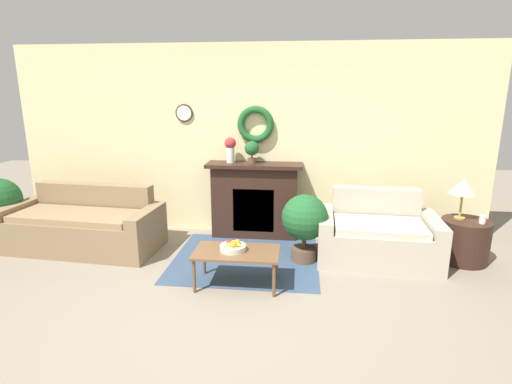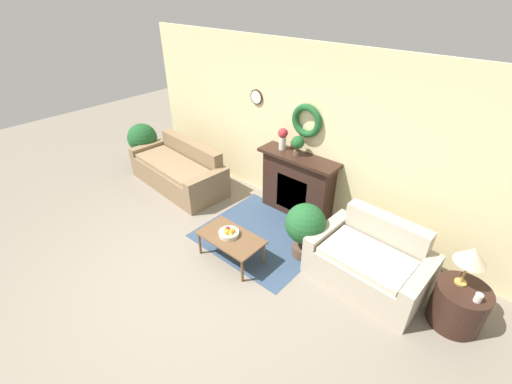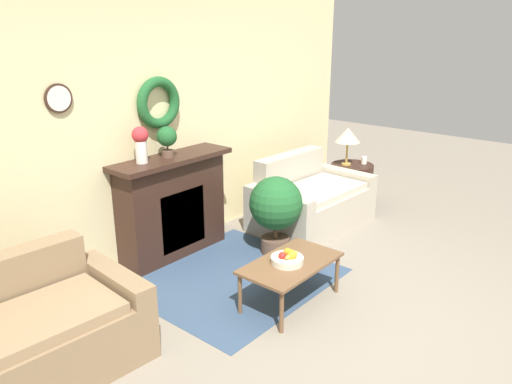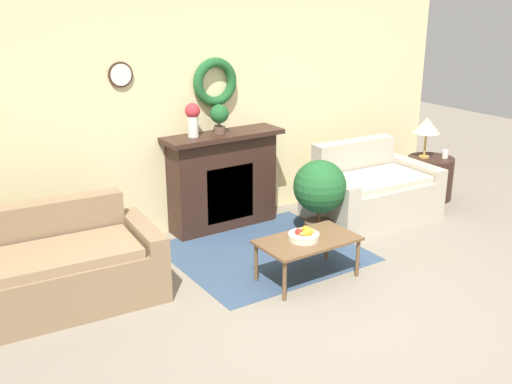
# 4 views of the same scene
# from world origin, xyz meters

# --- Properties ---
(ground_plane) EXTENTS (16.00, 16.00, 0.00)m
(ground_plane) POSITION_xyz_m (0.00, 0.00, 0.00)
(ground_plane) COLOR gray
(floor_rug) EXTENTS (1.80, 1.62, 0.01)m
(floor_rug) POSITION_xyz_m (0.10, 1.46, 0.00)
(floor_rug) COLOR #334760
(floor_rug) RESTS_ON ground_plane
(wall_back) EXTENTS (6.80, 0.17, 2.70)m
(wall_back) POSITION_xyz_m (0.00, 2.52, 1.36)
(wall_back) COLOR beige
(wall_back) RESTS_ON ground_plane
(fireplace) EXTENTS (1.34, 0.41, 1.07)m
(fireplace) POSITION_xyz_m (0.12, 2.31, 0.54)
(fireplace) COLOR #331E16
(fireplace) RESTS_ON ground_plane
(loveseat_right) EXTENTS (1.49, 1.00, 0.83)m
(loveseat_right) POSITION_xyz_m (1.73, 1.67, 0.30)
(loveseat_right) COLOR #B2A893
(loveseat_right) RESTS_ON ground_plane
(coffee_table) EXTENTS (0.91, 0.52, 0.39)m
(coffee_table) POSITION_xyz_m (0.10, 0.77, 0.35)
(coffee_table) COLOR brown
(coffee_table) RESTS_ON ground_plane
(fruit_bowl) EXTENTS (0.28, 0.28, 0.12)m
(fruit_bowl) POSITION_xyz_m (0.07, 0.78, 0.44)
(fruit_bowl) COLOR beige
(fruit_bowl) RESTS_ON coffee_table
(side_table_by_loveseat) EXTENTS (0.57, 0.57, 0.53)m
(side_table_by_loveseat) POSITION_xyz_m (2.79, 1.70, 0.26)
(side_table_by_loveseat) COLOR #331E16
(side_table_by_loveseat) RESTS_ON ground_plane
(table_lamp) EXTENTS (0.33, 0.33, 0.51)m
(table_lamp) POSITION_xyz_m (2.72, 1.76, 0.93)
(table_lamp) COLOR #B28E42
(table_lamp) RESTS_ON side_table_by_loveseat
(mug) EXTENTS (0.08, 0.08, 0.10)m
(mug) POSITION_xyz_m (2.92, 1.60, 0.58)
(mug) COLOR silver
(mug) RESTS_ON side_table_by_loveseat
(vase_on_mantel_left) EXTENTS (0.16, 0.16, 0.35)m
(vase_on_mantel_left) POSITION_xyz_m (-0.22, 2.32, 1.28)
(vase_on_mantel_left) COLOR silver
(vase_on_mantel_left) RESTS_ON fireplace
(potted_plant_on_mantel) EXTENTS (0.20, 0.20, 0.31)m
(potted_plant_on_mantel) POSITION_xyz_m (0.08, 2.30, 1.26)
(potted_plant_on_mantel) COLOR brown
(potted_plant_on_mantel) RESTS_ON fireplace
(potted_plant_floor_by_loveseat) EXTENTS (0.56, 0.56, 0.84)m
(potted_plant_floor_by_loveseat) POSITION_xyz_m (0.83, 1.50, 0.52)
(potted_plant_floor_by_loveseat) COLOR brown
(potted_plant_floor_by_loveseat) RESTS_ON ground_plane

